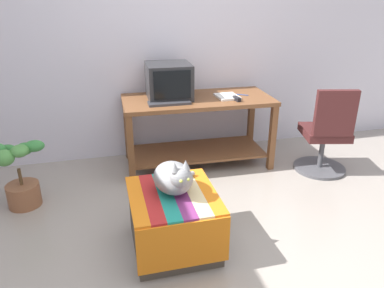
# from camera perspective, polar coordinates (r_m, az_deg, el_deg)

# --- Properties ---
(ground_plane) EXTENTS (14.00, 14.00, 0.00)m
(ground_plane) POSITION_cam_1_polar(r_m,az_deg,el_deg) (2.59, 5.27, -18.57)
(ground_plane) COLOR #9E9389
(back_wall) EXTENTS (8.00, 0.10, 2.60)m
(back_wall) POSITION_cam_1_polar(r_m,az_deg,el_deg) (3.95, -4.25, 16.82)
(back_wall) COLOR silver
(back_wall) RESTS_ON ground_plane
(desk) EXTENTS (1.52, 0.72, 0.72)m
(desk) POSITION_cam_1_polar(r_m,az_deg,el_deg) (3.74, 0.85, 3.91)
(desk) COLOR brown
(desk) RESTS_ON ground_plane
(tv_monitor) EXTENTS (0.44, 0.44, 0.34)m
(tv_monitor) POSITION_cam_1_polar(r_m,az_deg,el_deg) (3.64, -3.66, 9.76)
(tv_monitor) COLOR #28282B
(tv_monitor) RESTS_ON desk
(keyboard) EXTENTS (0.40, 0.16, 0.02)m
(keyboard) POSITION_cam_1_polar(r_m,az_deg,el_deg) (3.47, -3.58, 6.47)
(keyboard) COLOR #333338
(keyboard) RESTS_ON desk
(book) EXTENTS (0.22, 0.26, 0.02)m
(book) POSITION_cam_1_polar(r_m,az_deg,el_deg) (3.70, 5.54, 7.43)
(book) COLOR white
(book) RESTS_ON desk
(ottoman_with_blanket) EXTENTS (0.59, 0.66, 0.43)m
(ottoman_with_blanket) POSITION_cam_1_polar(r_m,az_deg,el_deg) (2.62, -2.89, -11.93)
(ottoman_with_blanket) COLOR #4C4238
(ottoman_with_blanket) RESTS_ON ground_plane
(cat) EXTENTS (0.36, 0.40, 0.28)m
(cat) POSITION_cam_1_polar(r_m,az_deg,el_deg) (2.46, -2.80, -5.28)
(cat) COLOR gray
(cat) RESTS_ON ottoman_with_blanket
(potted_plant) EXTENTS (0.43, 0.38, 0.60)m
(potted_plant) POSITION_cam_1_polar(r_m,az_deg,el_deg) (3.37, -25.44, -4.49)
(potted_plant) COLOR brown
(potted_plant) RESTS_ON ground_plane
(office_chair) EXTENTS (0.52, 0.52, 0.89)m
(office_chair) POSITION_cam_1_polar(r_m,az_deg,el_deg) (3.82, 20.30, 1.09)
(office_chair) COLOR #4C4C51
(office_chair) RESTS_ON ground_plane
(stapler) EXTENTS (0.05, 0.11, 0.04)m
(stapler) POSITION_cam_1_polar(r_m,az_deg,el_deg) (3.60, 7.03, 7.06)
(stapler) COLOR black
(stapler) RESTS_ON desk
(pen) EXTENTS (0.12, 0.09, 0.01)m
(pen) POSITION_cam_1_polar(r_m,az_deg,el_deg) (3.81, 7.78, 7.67)
(pen) COLOR #2351B2
(pen) RESTS_ON desk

